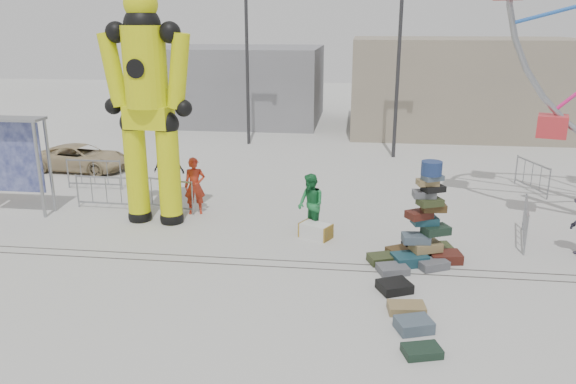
# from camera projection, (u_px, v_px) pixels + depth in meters

# --- Properties ---
(ground) EXTENTS (90.00, 90.00, 0.00)m
(ground) POSITION_uv_depth(u_px,v_px,m) (295.00, 279.00, 13.27)
(ground) COLOR #9E9E99
(ground) RESTS_ON ground
(track_line_near) EXTENTS (40.00, 0.04, 0.01)m
(track_line_near) POSITION_uv_depth(u_px,v_px,m) (298.00, 268.00, 13.84)
(track_line_near) COLOR #47443F
(track_line_near) RESTS_ON ground
(track_line_far) EXTENTS (40.00, 0.04, 0.01)m
(track_line_far) POSITION_uv_depth(u_px,v_px,m) (299.00, 261.00, 14.22)
(track_line_far) COLOR #47443F
(track_line_far) RESTS_ON ground
(building_right) EXTENTS (12.00, 8.00, 5.00)m
(building_right) POSITION_uv_depth(u_px,v_px,m) (463.00, 85.00, 30.71)
(building_right) COLOR gray
(building_right) RESTS_ON ground
(building_left) EXTENTS (10.00, 8.00, 4.40)m
(building_left) POSITION_uv_depth(u_px,v_px,m) (238.00, 84.00, 34.23)
(building_left) COLOR gray
(building_left) RESTS_ON ground
(lamp_post_right) EXTENTS (1.41, 0.25, 8.00)m
(lamp_post_right) POSITION_uv_depth(u_px,v_px,m) (401.00, 55.00, 23.95)
(lamp_post_right) COLOR #2D2D30
(lamp_post_right) RESTS_ON ground
(lamp_post_left) EXTENTS (1.41, 0.25, 8.00)m
(lamp_post_left) POSITION_uv_depth(u_px,v_px,m) (249.00, 51.00, 26.68)
(lamp_post_left) COLOR #2D2D30
(lamp_post_left) RESTS_ON ground
(suitcase_tower) EXTENTS (1.94, 1.69, 2.60)m
(suitcase_tower) POSITION_uv_depth(u_px,v_px,m) (425.00, 233.00, 14.12)
(suitcase_tower) COLOR #19414D
(suitcase_tower) RESTS_ON ground
(crash_test_dummy) EXTENTS (2.77, 1.22, 6.98)m
(crash_test_dummy) POSITION_uv_depth(u_px,v_px,m) (148.00, 100.00, 16.03)
(crash_test_dummy) COLOR black
(crash_test_dummy) RESTS_ON ground
(steamer_trunk) EXTENTS (1.00, 0.84, 0.40)m
(steamer_trunk) POSITION_uv_depth(u_px,v_px,m) (316.00, 231.00, 15.75)
(steamer_trunk) COLOR silver
(steamer_trunk) RESTS_ON ground
(row_case_0) EXTENTS (0.95, 0.76, 0.21)m
(row_case_0) POSITION_uv_depth(u_px,v_px,m) (385.00, 258.00, 14.14)
(row_case_0) COLOR #343D1E
(row_case_0) RESTS_ON ground
(row_case_1) EXTENTS (0.84, 0.74, 0.19)m
(row_case_1) POSITION_uv_depth(u_px,v_px,m) (393.00, 269.00, 13.56)
(row_case_1) COLOR #5A5B62
(row_case_1) RESTS_ON ground
(row_case_2) EXTENTS (0.88, 0.83, 0.22)m
(row_case_2) POSITION_uv_depth(u_px,v_px,m) (394.00, 286.00, 12.63)
(row_case_2) COLOR black
(row_case_2) RESTS_ON ground
(row_case_3) EXTENTS (0.81, 0.55, 0.18)m
(row_case_3) POSITION_uv_depth(u_px,v_px,m) (406.00, 308.00, 11.72)
(row_case_3) COLOR olive
(row_case_3) RESTS_ON ground
(row_case_4) EXTENTS (0.82, 0.72, 0.24)m
(row_case_4) POSITION_uv_depth(u_px,v_px,m) (414.00, 325.00, 11.01)
(row_case_4) COLOR #485867
(row_case_4) RESTS_ON ground
(row_case_5) EXTENTS (0.78, 0.62, 0.16)m
(row_case_5) POSITION_uv_depth(u_px,v_px,m) (422.00, 351.00, 10.21)
(row_case_5) COLOR #192E21
(row_case_5) RESTS_ON ground
(barricade_dummy_a) EXTENTS (2.00, 0.13, 1.10)m
(barricade_dummy_a) POSITION_uv_depth(u_px,v_px,m) (94.00, 174.00, 20.28)
(barricade_dummy_a) COLOR gray
(barricade_dummy_a) RESTS_ON ground
(barricade_dummy_b) EXTENTS (2.00, 0.16, 1.10)m
(barricade_dummy_b) POSITION_uv_depth(u_px,v_px,m) (106.00, 192.00, 18.11)
(barricade_dummy_b) COLOR gray
(barricade_dummy_b) RESTS_ON ground
(barricade_dummy_c) EXTENTS (1.96, 0.59, 1.10)m
(barricade_dummy_c) POSITION_uv_depth(u_px,v_px,m) (165.00, 195.00, 17.85)
(barricade_dummy_c) COLOR gray
(barricade_dummy_c) RESTS_ON ground
(barricade_wheel_front) EXTENTS (0.58, 1.97, 1.10)m
(barricade_wheel_front) POSITION_uv_depth(u_px,v_px,m) (525.00, 223.00, 15.35)
(barricade_wheel_front) COLOR gray
(barricade_wheel_front) RESTS_ON ground
(barricade_wheel_back) EXTENTS (0.67, 1.94, 1.10)m
(barricade_wheel_back) POSITION_uv_depth(u_px,v_px,m) (532.00, 177.00, 19.96)
(barricade_wheel_back) COLOR gray
(barricade_wheel_back) RESTS_ON ground
(pedestrian_red) EXTENTS (0.75, 0.59, 1.80)m
(pedestrian_red) POSITION_uv_depth(u_px,v_px,m) (195.00, 186.00, 17.55)
(pedestrian_red) COLOR #A12917
(pedestrian_red) RESTS_ON ground
(pedestrian_green) EXTENTS (1.02, 1.07, 1.75)m
(pedestrian_green) POSITION_uv_depth(u_px,v_px,m) (311.00, 204.00, 15.87)
(pedestrian_green) COLOR #1C7138
(pedestrian_green) RESTS_ON ground
(pedestrian_black) EXTENTS (1.14, 0.57, 1.87)m
(pedestrian_black) POSITION_uv_depth(u_px,v_px,m) (169.00, 171.00, 19.14)
(pedestrian_black) COLOR black
(pedestrian_black) RESTS_ON ground
(parked_suv) EXTENTS (3.98, 2.12, 1.06)m
(parked_suv) POSITION_uv_depth(u_px,v_px,m) (81.00, 158.00, 22.80)
(parked_suv) COLOR tan
(parked_suv) RESTS_ON ground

